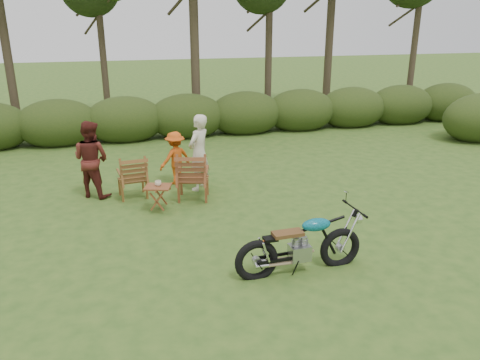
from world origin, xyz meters
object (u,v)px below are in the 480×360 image
object	(u,v)px
adult_b	(95,195)
side_table	(159,198)
motorcycle	(299,270)
lawn_chair_right	(194,199)
lawn_chair_left	(134,197)
adult_a	(200,189)
cup	(158,183)
child	(177,183)

from	to	relation	value
adult_b	side_table	bearing A→B (deg)	170.96
motorcycle	lawn_chair_right	size ratio (longest dim) A/B	1.84
lawn_chair_left	adult_a	bearing A→B (deg)	177.36
lawn_chair_left	cup	xyz separation A→B (m)	(0.46, -0.92, 0.58)
child	adult_a	bearing A→B (deg)	106.03
lawn_chair_right	motorcycle	bearing A→B (deg)	121.69
lawn_chair_left	adult_a	size ratio (longest dim) A/B	0.55
motorcycle	side_table	size ratio (longest dim) A/B	3.66
lawn_chair_right	lawn_chair_left	world-z (taller)	lawn_chair_right
adult_b	child	xyz separation A→B (m)	(1.84, 0.32, 0.00)
lawn_chair_right	cup	bearing A→B (deg)	45.53
lawn_chair_left	side_table	world-z (taller)	side_table
adult_a	adult_b	bearing A→B (deg)	-49.22
motorcycle	lawn_chair_left	distance (m)	4.52
side_table	cup	bearing A→B (deg)	68.38
cup	adult_a	xyz separation A→B (m)	(1.03, 1.03, -0.58)
lawn_chair_right	child	size ratio (longest dim) A/B	0.85
cup	adult_a	size ratio (longest dim) A/B	0.07
adult_a	adult_b	world-z (taller)	adult_a
lawn_chair_left	child	world-z (taller)	child
lawn_chair_left	child	distance (m)	1.20
lawn_chair_left	adult_a	xyz separation A→B (m)	(1.49, 0.11, 0.00)
motorcycle	child	xyz separation A→B (m)	(-1.24, 4.53, 0.00)
cup	adult_b	distance (m)	1.86
motorcycle	adult_a	world-z (taller)	adult_a
adult_a	child	world-z (taller)	adult_a
lawn_chair_left	side_table	bearing A→B (deg)	109.06
side_table	adult_b	world-z (taller)	adult_b
adult_b	adult_a	bearing A→B (deg)	-149.47
lawn_chair_right	adult_b	bearing A→B (deg)	-5.24
lawn_chair_left	adult_a	world-z (taller)	adult_a
lawn_chair_left	adult_a	distance (m)	1.50
child	adult_b	bearing A→B (deg)	-15.78
adult_a	child	size ratio (longest dim) A/B	1.38
motorcycle	lawn_chair_left	world-z (taller)	motorcycle
lawn_chair_right	cup	distance (m)	1.08
motorcycle	lawn_chair_right	xyz separation A→B (m)	(-1.02, 3.45, 0.00)
side_table	child	xyz separation A→B (m)	(0.57, 1.57, -0.27)
adult_a	lawn_chair_right	bearing A→B (deg)	22.19
adult_b	child	size ratio (longest dim) A/B	1.34
lawn_chair_left	lawn_chair_right	bearing A→B (deg)	152.94
lawn_chair_right	side_table	size ratio (longest dim) A/B	1.99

